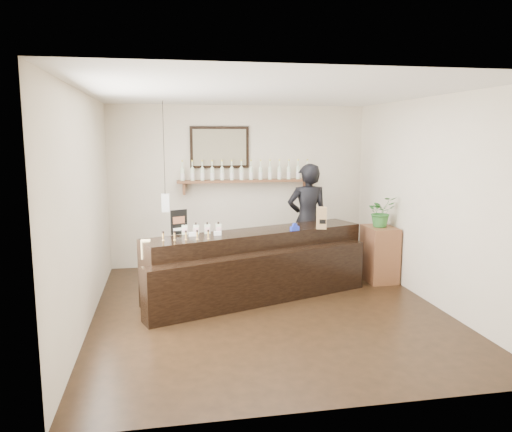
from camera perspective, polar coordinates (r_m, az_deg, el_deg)
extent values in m
plane|color=black|center=(6.72, 1.41, -10.62)|extent=(5.00, 5.00, 0.00)
plane|color=beige|center=(8.83, -1.90, 3.45)|extent=(4.50, 0.00, 4.50)
plane|color=beige|center=(4.01, 8.87, -3.50)|extent=(4.50, 0.00, 4.50)
plane|color=beige|center=(6.32, -18.92, 0.71)|extent=(0.00, 5.00, 5.00)
plane|color=beige|center=(7.20, 19.28, 1.66)|extent=(0.00, 5.00, 5.00)
plane|color=white|center=(6.35, 1.51, 13.90)|extent=(5.00, 5.00, 0.00)
cube|color=brown|center=(8.71, -1.12, 4.03)|extent=(2.40, 0.25, 0.04)
cube|color=brown|center=(8.64, -8.24, 3.10)|extent=(0.04, 0.20, 0.20)
cube|color=brown|center=(8.99, 5.67, 3.38)|extent=(0.04, 0.20, 0.20)
cube|color=black|center=(8.72, -4.19, 7.83)|extent=(1.02, 0.04, 0.72)
cube|color=#49402E|center=(8.69, -4.17, 7.83)|extent=(0.92, 0.01, 0.62)
cube|color=white|center=(7.86, -10.31, 1.50)|extent=(0.12, 0.12, 0.28)
cylinder|color=black|center=(7.79, -10.49, 7.67)|extent=(0.01, 0.01, 1.41)
cylinder|color=silver|center=(8.59, -8.40, 4.68)|extent=(0.07, 0.07, 0.20)
cone|color=silver|center=(8.58, -8.42, 5.53)|extent=(0.07, 0.07, 0.05)
cylinder|color=silver|center=(8.58, -8.43, 5.93)|extent=(0.02, 0.02, 0.07)
cylinder|color=gold|center=(8.58, -8.44, 6.24)|extent=(0.03, 0.03, 0.02)
cylinder|color=white|center=(8.59, -8.40, 4.55)|extent=(0.07, 0.07, 0.09)
cylinder|color=silver|center=(8.60, -7.27, 4.71)|extent=(0.07, 0.07, 0.20)
cone|color=silver|center=(8.59, -7.29, 5.56)|extent=(0.07, 0.07, 0.05)
cylinder|color=silver|center=(8.59, -7.30, 5.96)|extent=(0.02, 0.02, 0.07)
cylinder|color=gold|center=(8.59, -7.31, 6.27)|extent=(0.03, 0.03, 0.02)
cylinder|color=white|center=(8.60, -7.27, 4.58)|extent=(0.07, 0.07, 0.09)
cylinder|color=silver|center=(8.61, -6.15, 4.74)|extent=(0.07, 0.07, 0.20)
cone|color=silver|center=(8.60, -6.16, 5.58)|extent=(0.07, 0.07, 0.05)
cylinder|color=silver|center=(8.60, -6.17, 5.98)|extent=(0.02, 0.02, 0.07)
cylinder|color=gold|center=(8.60, -6.17, 6.29)|extent=(0.03, 0.03, 0.02)
cylinder|color=white|center=(8.61, -6.14, 4.60)|extent=(0.07, 0.07, 0.09)
cylinder|color=silver|center=(8.63, -5.02, 4.76)|extent=(0.07, 0.07, 0.20)
cone|color=silver|center=(8.62, -5.03, 5.61)|extent=(0.07, 0.07, 0.05)
cylinder|color=silver|center=(8.61, -5.04, 6.00)|extent=(0.02, 0.02, 0.07)
cylinder|color=gold|center=(8.61, -5.04, 6.32)|extent=(0.03, 0.03, 0.02)
cylinder|color=white|center=(8.63, -5.02, 4.63)|extent=(0.07, 0.07, 0.09)
cylinder|color=silver|center=(8.64, -3.90, 4.79)|extent=(0.07, 0.07, 0.20)
cone|color=silver|center=(8.64, -3.91, 5.63)|extent=(0.07, 0.07, 0.05)
cylinder|color=silver|center=(8.63, -3.91, 6.02)|extent=(0.02, 0.02, 0.07)
cylinder|color=gold|center=(8.63, -3.92, 6.34)|extent=(0.03, 0.03, 0.02)
cylinder|color=white|center=(8.65, -3.90, 4.65)|extent=(0.07, 0.07, 0.09)
cylinder|color=silver|center=(8.66, -2.79, 4.81)|extent=(0.07, 0.07, 0.20)
cone|color=silver|center=(8.66, -2.79, 5.65)|extent=(0.07, 0.07, 0.05)
cylinder|color=silver|center=(8.65, -2.80, 6.04)|extent=(0.02, 0.02, 0.07)
cylinder|color=gold|center=(8.65, -2.80, 6.35)|extent=(0.03, 0.03, 0.02)
cylinder|color=white|center=(8.67, -2.79, 4.67)|extent=(0.07, 0.07, 0.09)
cylinder|color=silver|center=(8.69, -1.68, 4.83)|extent=(0.07, 0.07, 0.20)
cone|color=silver|center=(8.68, -1.68, 5.66)|extent=(0.07, 0.07, 0.05)
cylinder|color=silver|center=(8.68, -1.68, 6.06)|extent=(0.02, 0.02, 0.07)
cylinder|color=gold|center=(8.67, -1.68, 6.37)|extent=(0.03, 0.03, 0.02)
cylinder|color=white|center=(8.69, -1.68, 4.69)|extent=(0.07, 0.07, 0.09)
cylinder|color=silver|center=(8.72, -0.57, 4.84)|extent=(0.07, 0.07, 0.20)
cone|color=silver|center=(8.71, -0.57, 5.68)|extent=(0.07, 0.07, 0.05)
cylinder|color=silver|center=(8.70, -0.58, 6.07)|extent=(0.02, 0.02, 0.07)
cylinder|color=gold|center=(8.70, -0.58, 6.38)|extent=(0.03, 0.03, 0.02)
cylinder|color=white|center=(8.72, -0.57, 4.71)|extent=(0.07, 0.07, 0.09)
cylinder|color=silver|center=(8.75, 0.52, 4.86)|extent=(0.07, 0.07, 0.20)
cone|color=silver|center=(8.74, 0.52, 5.69)|extent=(0.07, 0.07, 0.05)
cylinder|color=silver|center=(8.74, 0.52, 6.08)|extent=(0.02, 0.02, 0.07)
cylinder|color=gold|center=(8.73, 0.53, 6.39)|extent=(0.03, 0.03, 0.02)
cylinder|color=white|center=(8.75, 0.52, 4.72)|extent=(0.07, 0.07, 0.09)
cylinder|color=silver|center=(8.78, 1.61, 4.87)|extent=(0.07, 0.07, 0.20)
cone|color=silver|center=(8.77, 1.61, 5.70)|extent=(0.07, 0.07, 0.05)
cylinder|color=silver|center=(8.77, 1.62, 6.09)|extent=(0.02, 0.02, 0.07)
cylinder|color=gold|center=(8.77, 1.62, 6.40)|extent=(0.03, 0.03, 0.02)
cylinder|color=white|center=(8.78, 1.61, 4.74)|extent=(0.07, 0.07, 0.09)
cylinder|color=silver|center=(8.82, 2.69, 4.88)|extent=(0.07, 0.07, 0.20)
cone|color=silver|center=(8.81, 2.70, 5.71)|extent=(0.07, 0.07, 0.05)
cylinder|color=silver|center=(8.81, 2.70, 6.10)|extent=(0.02, 0.02, 0.07)
cylinder|color=gold|center=(8.80, 2.70, 6.40)|extent=(0.03, 0.03, 0.02)
cylinder|color=white|center=(8.82, 2.69, 4.75)|extent=(0.07, 0.07, 0.09)
cylinder|color=silver|center=(8.86, 3.76, 4.89)|extent=(0.07, 0.07, 0.20)
cone|color=silver|center=(8.85, 3.77, 5.71)|extent=(0.07, 0.07, 0.05)
cylinder|color=silver|center=(8.85, 3.77, 6.10)|extent=(0.02, 0.02, 0.07)
cylinder|color=gold|center=(8.84, 3.78, 6.40)|extent=(0.03, 0.03, 0.02)
cylinder|color=white|center=(8.86, 3.76, 4.76)|extent=(0.07, 0.07, 0.09)
cylinder|color=silver|center=(8.90, 4.82, 4.90)|extent=(0.07, 0.07, 0.20)
cone|color=silver|center=(8.89, 4.83, 5.72)|extent=(0.07, 0.07, 0.05)
cylinder|color=silver|center=(8.89, 4.84, 6.10)|extent=(0.02, 0.02, 0.07)
cylinder|color=gold|center=(8.89, 4.84, 6.40)|extent=(0.03, 0.03, 0.02)
cylinder|color=white|center=(8.90, 4.82, 4.77)|extent=(0.07, 0.07, 0.09)
cylinder|color=silver|center=(8.95, 5.87, 4.91)|extent=(0.07, 0.07, 0.20)
cone|color=silver|center=(8.94, 5.88, 5.72)|extent=(0.07, 0.07, 0.05)
cylinder|color=silver|center=(8.94, 5.89, 6.10)|extent=(0.02, 0.02, 0.07)
cylinder|color=gold|center=(8.93, 5.89, 6.40)|extent=(0.03, 0.03, 0.02)
cylinder|color=white|center=(8.95, 5.87, 4.77)|extent=(0.07, 0.07, 0.09)
cube|color=black|center=(7.24, 0.09, -5.33)|extent=(3.33, 1.67, 0.93)
cube|color=black|center=(6.85, 0.77, -7.14)|extent=(3.23, 1.39, 0.70)
cube|color=white|center=(6.81, -7.28, -2.08)|extent=(0.10, 0.04, 0.05)
cube|color=white|center=(6.84, -4.41, -1.99)|extent=(0.10, 0.04, 0.05)
cube|color=#FFE39B|center=(6.63, -12.47, -4.23)|extent=(0.12, 0.12, 0.12)
cube|color=#FFE39B|center=(6.60, -12.50, -3.22)|extent=(0.12, 0.12, 0.12)
cube|color=silver|center=(6.97, -8.17, -1.55)|extent=(0.08, 0.08, 0.13)
cube|color=beige|center=(6.92, -8.15, -1.62)|extent=(0.07, 0.00, 0.06)
cylinder|color=black|center=(6.95, -8.18, -0.91)|extent=(0.02, 0.02, 0.03)
cube|color=silver|center=(6.97, -6.88, -1.51)|extent=(0.08, 0.08, 0.13)
cube|color=beige|center=(6.93, -6.86, -1.58)|extent=(0.07, 0.00, 0.06)
cylinder|color=black|center=(6.96, -6.89, -0.87)|extent=(0.02, 0.02, 0.03)
cube|color=silver|center=(6.99, -5.60, -1.47)|extent=(0.08, 0.08, 0.13)
cube|color=beige|center=(6.94, -5.57, -1.54)|extent=(0.07, 0.00, 0.06)
cylinder|color=black|center=(6.97, -5.61, -0.84)|extent=(0.02, 0.02, 0.03)
cube|color=silver|center=(7.00, -4.32, -1.43)|extent=(0.08, 0.08, 0.13)
cube|color=beige|center=(6.96, -4.29, -1.50)|extent=(0.07, 0.00, 0.06)
cylinder|color=black|center=(6.99, -4.33, -0.80)|extent=(0.02, 0.02, 0.03)
cylinder|color=#AD7F3A|center=(6.62, -10.53, -3.83)|extent=(0.07, 0.07, 0.20)
cone|color=#AD7F3A|center=(6.59, -10.56, -2.75)|extent=(0.07, 0.07, 0.05)
cylinder|color=#AD7F3A|center=(6.58, -10.58, -2.24)|extent=(0.02, 0.02, 0.07)
cylinder|color=black|center=(6.57, -10.59, -1.84)|extent=(0.03, 0.03, 0.02)
cylinder|color=white|center=(6.62, -10.53, -4.00)|extent=(0.07, 0.07, 0.09)
cylinder|color=#AD7F3A|center=(6.62, -9.26, -3.79)|extent=(0.07, 0.07, 0.20)
cone|color=#AD7F3A|center=(6.59, -9.29, -2.71)|extent=(0.07, 0.07, 0.05)
cylinder|color=#AD7F3A|center=(6.58, -9.30, -2.20)|extent=(0.02, 0.02, 0.07)
cylinder|color=black|center=(6.57, -9.31, -1.80)|extent=(0.03, 0.03, 0.02)
cylinder|color=white|center=(6.62, -9.25, -3.96)|extent=(0.07, 0.07, 0.09)
cylinder|color=#AD7F3A|center=(6.62, -7.99, -3.75)|extent=(0.07, 0.07, 0.20)
cone|color=#AD7F3A|center=(6.59, -8.01, -2.67)|extent=(0.07, 0.07, 0.05)
cylinder|color=#AD7F3A|center=(6.58, -8.02, -2.16)|extent=(0.02, 0.02, 0.07)
cylinder|color=black|center=(6.57, -8.03, -1.76)|extent=(0.03, 0.03, 0.02)
cylinder|color=white|center=(6.63, -7.98, -3.92)|extent=(0.07, 0.07, 0.09)
cylinder|color=#AD7F3A|center=(6.63, -6.72, -3.71)|extent=(0.07, 0.07, 0.20)
cone|color=#AD7F3A|center=(6.60, -6.74, -2.63)|extent=(0.07, 0.07, 0.05)
cylinder|color=#AD7F3A|center=(6.59, -6.75, -2.12)|extent=(0.02, 0.02, 0.07)
cylinder|color=black|center=(6.58, -6.76, -1.72)|extent=(0.03, 0.03, 0.02)
cylinder|color=white|center=(6.63, -6.71, -3.88)|extent=(0.07, 0.07, 0.09)
cylinder|color=#AD7F3A|center=(6.64, -5.45, -3.67)|extent=(0.07, 0.07, 0.20)
cone|color=#AD7F3A|center=(6.61, -5.47, -2.59)|extent=(0.07, 0.07, 0.05)
cylinder|color=#AD7F3A|center=(6.60, -5.48, -2.08)|extent=(0.02, 0.02, 0.07)
cylinder|color=black|center=(6.59, -5.48, -1.68)|extent=(0.03, 0.03, 0.02)
cylinder|color=white|center=(6.64, -5.45, -3.84)|extent=(0.07, 0.07, 0.09)
cube|color=black|center=(6.95, -8.81, -0.69)|extent=(0.23, 0.12, 0.34)
cube|color=brown|center=(6.94, -8.81, -0.47)|extent=(0.16, 0.07, 0.10)
cube|color=white|center=(6.96, -8.78, -1.50)|extent=(0.16, 0.07, 0.04)
cube|color=olive|center=(7.34, 7.49, -0.22)|extent=(0.17, 0.15, 0.32)
cube|color=black|center=(7.30, 7.62, -0.65)|extent=(0.09, 0.03, 0.06)
cube|color=#1A2DBA|center=(7.18, 4.44, -1.43)|extent=(0.14, 0.09, 0.06)
cylinder|color=#1A2DBA|center=(7.18, 4.44, -1.08)|extent=(0.08, 0.05, 0.07)
cube|color=brown|center=(8.12, 13.91, -4.22)|extent=(0.44, 0.60, 0.87)
imported|color=#2E712D|center=(8.00, 14.10, 0.49)|extent=(0.49, 0.44, 0.48)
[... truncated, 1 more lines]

